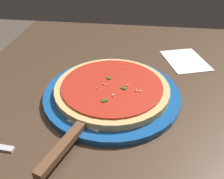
# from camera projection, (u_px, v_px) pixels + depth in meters

# --- Properties ---
(restaurant_table) EXTENTS (1.02, 0.85, 0.73)m
(restaurant_table) POSITION_uv_depth(u_px,v_px,m) (128.00, 146.00, 0.62)
(restaurant_table) COLOR black
(restaurant_table) RESTS_ON ground_plane
(serving_plate) EXTENTS (0.32, 0.32, 0.01)m
(serving_plate) POSITION_uv_depth(u_px,v_px,m) (112.00, 94.00, 0.57)
(serving_plate) COLOR #195199
(serving_plate) RESTS_ON restaurant_table
(pizza) EXTENTS (0.26, 0.26, 0.02)m
(pizza) POSITION_uv_depth(u_px,v_px,m) (112.00, 88.00, 0.56)
(pizza) COLOR #DBB26B
(pizza) RESTS_ON serving_plate
(pizza_server) EXTENTS (0.22, 0.11, 0.01)m
(pizza_server) POSITION_uv_depth(u_px,v_px,m) (75.00, 134.00, 0.45)
(pizza_server) COLOR silver
(pizza_server) RESTS_ON serving_plate
(napkin_loose_left) EXTENTS (0.17, 0.15, 0.00)m
(napkin_loose_left) POSITION_uv_depth(u_px,v_px,m) (185.00, 60.00, 0.72)
(napkin_loose_left) COLOR white
(napkin_loose_left) RESTS_ON restaurant_table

